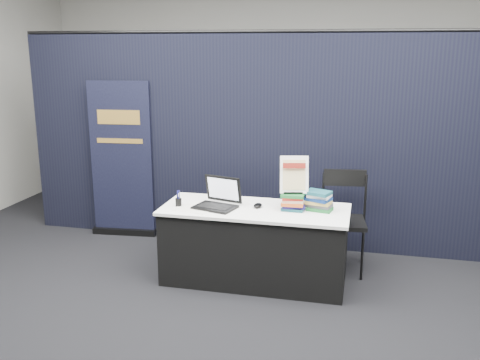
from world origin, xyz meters
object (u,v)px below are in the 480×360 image
(laptop, at_px, (216,200))
(book_stack_tall, at_px, (293,202))
(pullup_banner, at_px, (122,169))
(book_stack_short, at_px, (319,201))
(display_table, at_px, (255,244))
(stacking_chair, at_px, (342,216))
(info_sign, at_px, (294,175))

(laptop, bearing_deg, book_stack_tall, 19.20)
(laptop, bearing_deg, pullup_banner, 160.52)
(laptop, bearing_deg, book_stack_short, 21.58)
(display_table, relative_size, stacking_chair, 1.76)
(display_table, height_order, book_stack_short, book_stack_short)
(book_stack_short, height_order, pullup_banner, pullup_banner)
(info_sign, bearing_deg, book_stack_tall, -101.90)
(book_stack_short, distance_m, stacking_chair, 0.56)
(display_table, xyz_separation_m, stacking_chair, (0.81, 0.51, 0.19))
(book_stack_tall, bearing_deg, info_sign, 90.00)
(book_stack_short, xyz_separation_m, pullup_banner, (-2.44, 0.88, -0.01))
(pullup_banner, bearing_deg, laptop, -39.45)
(pullup_banner, bearing_deg, stacking_chair, -14.71)
(info_sign, xyz_separation_m, pullup_banner, (-2.20, 0.90, -0.25))
(info_sign, relative_size, stacking_chair, 0.36)
(laptop, height_order, book_stack_tall, laptop)
(display_table, distance_m, info_sign, 0.80)
(stacking_chair, bearing_deg, info_sign, -141.25)
(book_stack_short, distance_m, info_sign, 0.34)
(laptop, bearing_deg, stacking_chair, 39.67)
(book_stack_short, relative_size, stacking_chair, 0.25)
(book_stack_tall, height_order, book_stack_short, book_stack_short)
(book_stack_tall, height_order, stacking_chair, stacking_chair)
(display_table, relative_size, book_stack_tall, 8.57)
(pullup_banner, height_order, stacking_chair, pullup_banner)
(book_stack_short, relative_size, pullup_banner, 0.14)
(display_table, height_order, pullup_banner, pullup_banner)
(stacking_chair, bearing_deg, display_table, -155.30)
(info_sign, height_order, pullup_banner, pullup_banner)
(book_stack_tall, xyz_separation_m, pullup_banner, (-2.20, 0.94, 0.00))
(display_table, distance_m, stacking_chair, 0.98)
(book_stack_short, xyz_separation_m, stacking_chair, (0.21, 0.44, -0.28))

